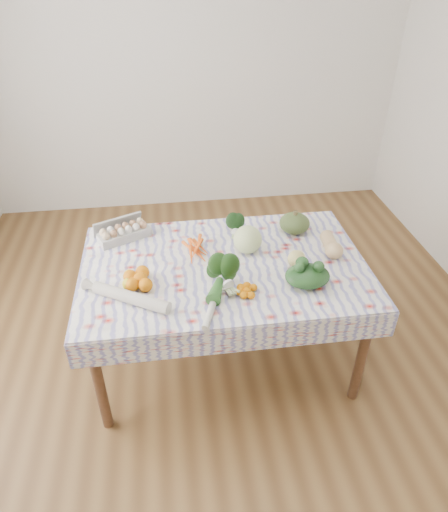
{
  "coord_description": "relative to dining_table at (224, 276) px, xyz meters",
  "views": [
    {
      "loc": [
        -0.3,
        -2.14,
        2.32
      ],
      "look_at": [
        0.0,
        0.0,
        0.82
      ],
      "focal_mm": 32.0,
      "sensor_mm": 36.0,
      "label": 1
    }
  ],
  "objects": [
    {
      "name": "egg_carton",
      "position": [
        -0.59,
        0.36,
        0.13
      ],
      "size": [
        0.35,
        0.25,
        0.09
      ],
      "primitive_type": "cube",
      "rotation": [
        0.0,
        0.0,
        0.44
      ],
      "color": "#B1B2AC",
      "rests_on": "tablecloth"
    },
    {
      "name": "kabocha_squash",
      "position": [
        0.5,
        0.3,
        0.15
      ],
      "size": [
        0.2,
        0.2,
        0.13
      ],
      "primitive_type": "ellipsoid",
      "rotation": [
        0.0,
        0.0,
        0.01
      ],
      "color": "#415427",
      "rests_on": "tablecloth"
    },
    {
      "name": "grapefruit",
      "position": [
        0.41,
        -0.08,
        0.14
      ],
      "size": [
        0.13,
        0.13,
        0.1
      ],
      "primitive_type": "sphere",
      "rotation": [
        0.0,
        0.0,
        -0.37
      ],
      "color": "#D6C86F",
      "rests_on": "tablecloth"
    },
    {
      "name": "ground",
      "position": [
        0.0,
        0.0,
        -0.68
      ],
      "size": [
        4.5,
        4.5,
        0.0
      ],
      "primitive_type": "plane",
      "color": "brown",
      "rests_on": "ground"
    },
    {
      "name": "dining_table",
      "position": [
        0.0,
        0.0,
        0.0
      ],
      "size": [
        1.6,
        1.0,
        0.75
      ],
      "color": "brown",
      "rests_on": "ground"
    },
    {
      "name": "mandarin_cluster",
      "position": [
        0.09,
        -0.28,
        0.11
      ],
      "size": [
        0.19,
        0.19,
        0.04
      ],
      "primitive_type": "cube",
      "rotation": [
        0.0,
        0.0,
        -0.37
      ],
      "color": "orange",
      "rests_on": "tablecloth"
    },
    {
      "name": "butternut_squash",
      "position": [
        0.66,
        0.04,
        0.14
      ],
      "size": [
        0.12,
        0.24,
        0.11
      ],
      "primitive_type": "ellipsoid",
      "rotation": [
        0.0,
        0.0,
        -0.07
      ],
      "color": "tan",
      "rests_on": "tablecloth"
    },
    {
      "name": "kale_bunch",
      "position": [
        0.13,
        0.33,
        0.15
      ],
      "size": [
        0.18,
        0.17,
        0.12
      ],
      "primitive_type": "ellipsoid",
      "rotation": [
        0.0,
        0.0,
        -0.39
      ],
      "color": "black",
      "rests_on": "tablecloth"
    },
    {
      "name": "spinach_bag",
      "position": [
        0.42,
        -0.25,
        0.14
      ],
      "size": [
        0.26,
        0.22,
        0.11
      ],
      "primitive_type": "ellipsoid",
      "rotation": [
        0.0,
        0.0,
        -0.08
      ],
      "color": "#163415",
      "rests_on": "tablecloth"
    },
    {
      "name": "cabbage",
      "position": [
        0.16,
        0.11,
        0.17
      ],
      "size": [
        0.23,
        0.23,
        0.17
      ],
      "primitive_type": "sphere",
      "rotation": [
        0.0,
        0.0,
        -0.41
      ],
      "color": "#C0D489",
      "rests_on": "tablecloth"
    },
    {
      "name": "orange_cluster",
      "position": [
        -0.48,
        -0.13,
        0.12
      ],
      "size": [
        0.28,
        0.28,
        0.08
      ],
      "primitive_type": "cube",
      "rotation": [
        0.0,
        0.0,
        0.15
      ],
      "color": "orange",
      "rests_on": "tablecloth"
    },
    {
      "name": "tablecloth",
      "position": [
        0.0,
        0.0,
        0.08
      ],
      "size": [
        1.66,
        1.06,
        0.01
      ],
      "primitive_type": "cube",
      "color": "white",
      "rests_on": "dining_table"
    },
    {
      "name": "carrot_bunch",
      "position": [
        -0.15,
        0.14,
        0.1
      ],
      "size": [
        0.22,
        0.2,
        0.04
      ],
      "primitive_type": "cube",
      "rotation": [
        0.0,
        0.0,
        0.1
      ],
      "color": "orange",
      "rests_on": "tablecloth"
    },
    {
      "name": "broccoli",
      "position": [
        -0.03,
        -0.2,
        0.14
      ],
      "size": [
        0.2,
        0.2,
        0.11
      ],
      "primitive_type": "ellipsoid",
      "rotation": [
        0.0,
        0.0,
        0.34
      ],
      "color": "#1D4515",
      "rests_on": "tablecloth"
    },
    {
      "name": "wall_back",
      "position": [
        0.0,
        2.25,
        0.72
      ],
      "size": [
        4.0,
        0.04,
        2.8
      ],
      "primitive_type": "cube",
      "color": "silver",
      "rests_on": "ground"
    },
    {
      "name": "daikon",
      "position": [
        -0.52,
        -0.27,
        0.12
      ],
      "size": [
        0.43,
        0.3,
        0.07
      ],
      "primitive_type": "cylinder",
      "rotation": [
        1.57,
        0.0,
        1.03
      ],
      "color": "beige",
      "rests_on": "tablecloth"
    },
    {
      "name": "leek",
      "position": [
        -0.11,
        -0.37,
        0.1
      ],
      "size": [
        0.15,
        0.35,
        0.04
      ],
      "primitive_type": "cylinder",
      "rotation": [
        1.57,
        0.0,
        -0.33
      ],
      "color": "beige",
      "rests_on": "tablecloth"
    }
  ]
}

